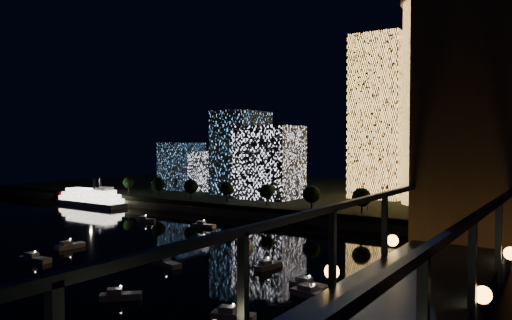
# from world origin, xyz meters

# --- Properties ---
(ground) EXTENTS (520.00, 520.00, 0.00)m
(ground) POSITION_xyz_m (0.00, 0.00, 0.00)
(ground) COLOR black
(ground) RESTS_ON ground
(far_bank) EXTENTS (420.00, 160.00, 5.00)m
(far_bank) POSITION_xyz_m (0.00, 160.00, 2.50)
(far_bank) COLOR black
(far_bank) RESTS_ON ground
(seawall) EXTENTS (420.00, 6.00, 3.00)m
(seawall) POSITION_xyz_m (0.00, 82.00, 1.50)
(seawall) COLOR #6B5E4C
(seawall) RESTS_ON ground
(tower_cylindrical) EXTENTS (34.00, 34.00, 83.26)m
(tower_cylindrical) POSITION_xyz_m (28.32, 128.67, 46.76)
(tower_cylindrical) COLOR #E7A249
(tower_cylindrical) RESTS_ON far_bank
(tower_rectangular) EXTENTS (23.01, 23.01, 73.22)m
(tower_rectangular) POSITION_xyz_m (-1.57, 139.66, 41.61)
(tower_rectangular) COLOR #E7A249
(tower_rectangular) RESTS_ON far_bank
(midrise_blocks) EXTENTS (84.83, 35.50, 40.36)m
(midrise_blocks) POSITION_xyz_m (-67.13, 117.75, 21.34)
(midrise_blocks) COLOR white
(midrise_blocks) RESTS_ON far_bank
(truss_bridge) EXTENTS (13.00, 266.00, 50.00)m
(truss_bridge) POSITION_xyz_m (65.00, 3.72, 16.25)
(truss_bridge) COLOR navy
(truss_bridge) RESTS_ON ground
(riverboat) EXTENTS (45.26, 11.13, 13.54)m
(riverboat) POSITION_xyz_m (-121.97, 73.36, 3.47)
(riverboat) COLOR silver
(riverboat) RESTS_ON ground
(motorboats) EXTENTS (107.54, 77.30, 2.78)m
(motorboats) POSITION_xyz_m (-3.11, 14.79, 0.81)
(motorboats) COLOR silver
(motorboats) RESTS_ON ground
(esplanade_trees) EXTENTS (165.90, 6.81, 8.91)m
(esplanade_trees) POSITION_xyz_m (-25.82, 88.00, 10.47)
(esplanade_trees) COLOR black
(esplanade_trees) RESTS_ON far_bank
(street_lamps) EXTENTS (132.70, 0.70, 5.65)m
(street_lamps) POSITION_xyz_m (-34.00, 94.00, 9.02)
(street_lamps) COLOR black
(street_lamps) RESTS_ON far_bank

